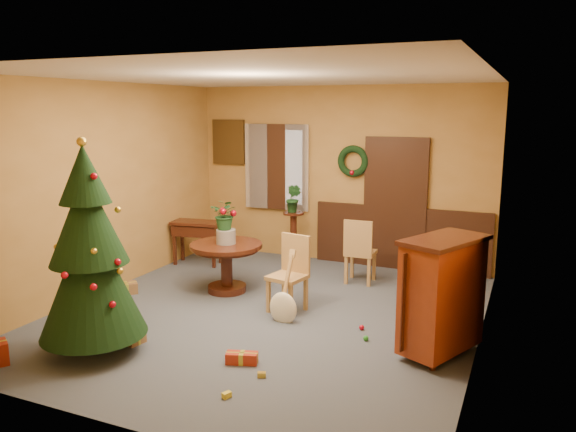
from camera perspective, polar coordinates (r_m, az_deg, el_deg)
The scene contains 20 objects.
room_envelope at distance 9.22m, azimuth 6.33°, elevation 1.96°, with size 5.50×5.50×5.50m.
dining_table at distance 7.89m, azimuth -6.27°, elevation -4.26°, with size 1.01×1.01×0.69m.
urn at distance 7.81m, azimuth -6.32°, elevation -2.09°, with size 0.27×0.27×0.20m, color slate.
centerpiece_plant at distance 7.75m, azimuth -6.37°, elevation 0.16°, with size 0.38×0.33×0.42m, color #1E4C23.
chair_near at distance 7.13m, azimuth 0.27°, elevation -5.55°, with size 0.49×0.49×0.97m.
chair_far at distance 8.24m, azimuth 7.27°, elevation -3.37°, with size 0.44×0.44×0.97m.
guitar at distance 6.76m, azimuth -0.50°, elevation -7.39°, with size 0.35×0.17×0.83m, color white, non-canonical shape.
plant_stand at distance 9.15m, azimuth 0.56°, elevation -1.66°, with size 0.34×0.34×0.88m.
stand_plant at distance 9.05m, azimuth 0.56°, elevation 1.81°, with size 0.25×0.20×0.46m, color #19471E.
christmas_tree at distance 6.11m, azimuth -19.53°, elevation -3.61°, with size 1.10×1.10×2.26m.
writing_desk at distance 9.32m, azimuth -9.21°, elevation -1.60°, with size 0.86×0.52×0.72m.
sideboard at distance 6.02m, azimuth 15.39°, elevation -7.55°, with size 0.87×1.10×1.26m.
gift_a at distance 6.55m, azimuth -15.69°, elevation -11.60°, with size 0.32×0.26×0.16m.
gift_c at distance 8.18m, azimuth -16.10°, elevation -7.06°, with size 0.34×0.34×0.16m.
gift_d at distance 5.87m, azimuth -4.71°, elevation -14.17°, with size 0.34×0.22×0.11m.
toy_a at distance 7.10m, azimuth -1.09°, elevation -9.84°, with size 0.08×0.05×0.05m, color #223A94.
toy_b at distance 6.42m, azimuth 7.92°, elevation -12.19°, with size 0.06×0.06×0.06m, color green.
toy_c at distance 5.28m, azimuth -6.25°, elevation -17.62°, with size 0.08×0.05×0.05m, color gold.
toy_d at distance 6.71m, azimuth 7.49°, elevation -11.16°, with size 0.06×0.06×0.06m, color #B50C1F.
toy_e at distance 5.59m, azimuth -2.69°, elevation -15.81°, with size 0.08×0.05×0.05m, color gold.
Camera 1 is at (2.91, -6.00, 2.54)m, focal length 35.00 mm.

